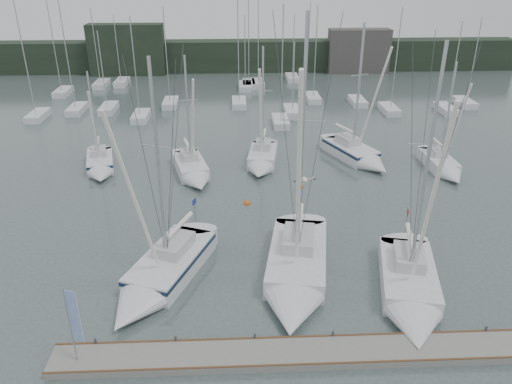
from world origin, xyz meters
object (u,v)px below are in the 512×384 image
sailboat_near_left (157,280)px  dock_banner (73,319)px  sailboat_near_center (295,280)px  sailboat_mid_c (262,162)px  sailboat_near_right (411,297)px  sailboat_mid_a (100,166)px  buoy_a (247,204)px  buoy_b (300,187)px  sailboat_mid_d (359,156)px  sailboat_mid_b (193,172)px  sailboat_mid_e (444,167)px

sailboat_near_left → dock_banner: (-2.81, -6.14, 2.28)m
sailboat_near_center → sailboat_mid_c: size_ratio=1.44×
sailboat_near_right → sailboat_mid_a: (-22.08, 20.21, -0.04)m
buoy_a → sailboat_near_left: bearing=-117.5°
sailboat_near_center → buoy_b: size_ratio=26.46×
sailboat_mid_d → dock_banner: bearing=-150.4°
sailboat_near_right → sailboat_mid_d: (2.11, 21.52, 0.04)m
sailboat_near_right → dock_banner: (-17.38, -3.92, 2.32)m
dock_banner → sailboat_mid_b: bearing=99.6°
sailboat_near_left → sailboat_mid_a: size_ratio=1.49×
sailboat_mid_b → sailboat_mid_a: bearing=153.4°
sailboat_mid_c → dock_banner: (-10.06, -24.53, 2.32)m
sailboat_near_center → sailboat_near_left: bearing=-172.6°
sailboat_mid_a → sailboat_mid_e: 31.34m
sailboat_near_left → sailboat_near_right: 14.74m
sailboat_near_center → sailboat_mid_b: size_ratio=1.48×
buoy_a → sailboat_near_center: bearing=-77.5°
sailboat_mid_b → sailboat_near_right: bearing=-68.6°
sailboat_near_right → buoy_b: bearing=117.6°
sailboat_near_center → buoy_a: sailboat_near_center is taller
sailboat_near_right → sailboat_mid_b: size_ratio=1.36×
sailboat_near_center → buoy_a: (-2.52, 11.34, -0.61)m
sailboat_mid_b → sailboat_mid_c: size_ratio=0.97×
sailboat_mid_a → buoy_a: 14.97m
sailboat_mid_a → buoy_a: sailboat_mid_a is taller
sailboat_mid_a → sailboat_mid_b: size_ratio=0.86×
sailboat_mid_d → dock_banner: 32.13m
sailboat_near_center → dock_banner: (-11.02, -5.75, 2.30)m
sailboat_mid_a → buoy_b: (17.83, -4.12, -0.55)m
sailboat_near_center → sailboat_near_right: (6.36, -1.83, -0.02)m
sailboat_near_right → sailboat_mid_c: (-7.31, 20.61, 0.00)m
buoy_a → sailboat_mid_a: bearing=151.9°
sailboat_mid_c → buoy_b: bearing=-47.6°
sailboat_near_left → buoy_a: sailboat_near_left is taller
sailboat_near_right → sailboat_mid_d: size_ratio=1.14×
sailboat_near_center → sailboat_mid_b: sailboat_near_center is taller
sailboat_near_left → sailboat_mid_b: sailboat_near_left is taller
sailboat_near_left → sailboat_mid_d: sailboat_near_left is taller
sailboat_near_right → sailboat_mid_b: bearing=139.1°
sailboat_mid_a → sailboat_near_center: bearing=-62.7°
sailboat_near_right → sailboat_mid_a: 29.93m
sailboat_mid_b → sailboat_mid_c: sailboat_mid_c is taller
sailboat_mid_a → sailboat_mid_e: bearing=-16.2°
sailboat_near_center → sailboat_mid_c: sailboat_near_center is taller
sailboat_mid_e → sailboat_near_left: bearing=-146.8°
sailboat_mid_a → buoy_a: size_ratio=17.31×
sailboat_near_left → sailboat_mid_d: bearing=70.6°
sailboat_near_center → sailboat_near_right: bearing=-6.0°
sailboat_mid_c → dock_banner: 26.61m
sailboat_near_left → sailboat_near_center: bearing=18.7°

